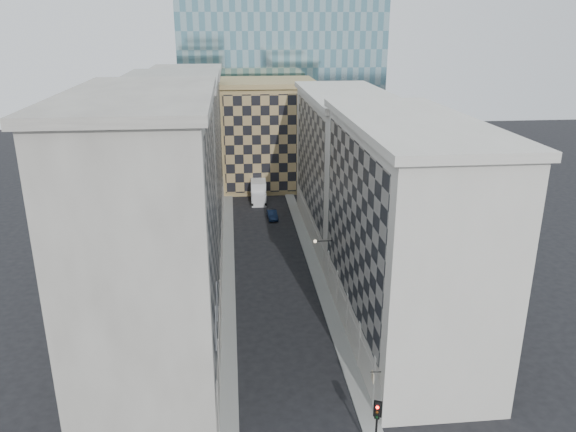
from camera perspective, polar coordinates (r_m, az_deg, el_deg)
sidewalk_west at (r=67.47m, az=-6.07°, el=-5.82°), size 1.50×100.00×0.15m
sidewalk_east at (r=68.15m, az=2.83°, el=-5.47°), size 1.50×100.00×0.15m
bldg_left_a at (r=45.83m, az=-13.62°, el=-2.73°), size 10.80×22.80×23.70m
bldg_left_b at (r=66.75m, az=-11.26°, el=3.93°), size 10.80×22.80×22.70m
bldg_left_c at (r=88.20m, az=-10.03°, el=7.38°), size 10.80×22.80×21.70m
bldg_right_a at (r=51.91m, az=11.64°, el=-1.72°), size 10.80×26.80×20.70m
bldg_right_b at (r=77.03m, az=5.79°, el=5.11°), size 10.80×28.80×19.70m
tan_block at (r=101.08m, az=-2.14°, el=8.35°), size 16.80×14.80×18.80m
church_tower at (r=113.25m, az=-3.82°, el=18.42°), size 7.20×7.20×51.50m
flagpoles_left at (r=42.50m, az=-7.29°, el=-9.84°), size 0.10×6.33×2.33m
bracket_lamp at (r=60.15m, az=2.94°, el=-2.58°), size 1.98×0.36×0.36m
traffic_light at (r=40.24m, az=9.02°, el=-19.67°), size 0.56×0.56×4.58m
box_truck at (r=93.30m, az=-3.01°, el=2.35°), size 2.64×6.14×3.33m
dark_car at (r=85.22m, az=-1.63°, el=0.15°), size 1.61×4.07×1.32m
shop_sign at (r=43.28m, az=8.63°, el=-15.82°), size 0.83×0.72×0.80m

